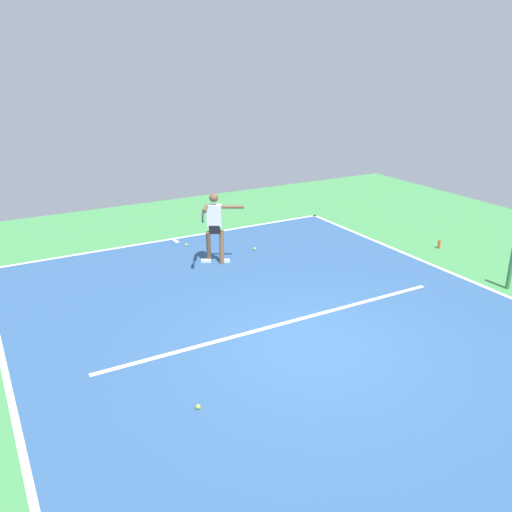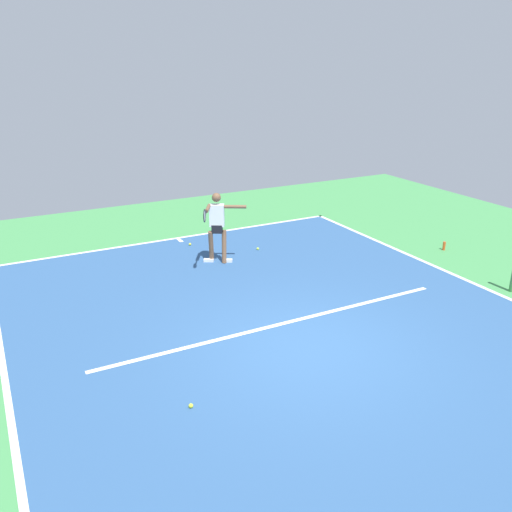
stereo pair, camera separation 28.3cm
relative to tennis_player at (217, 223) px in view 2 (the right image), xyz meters
name	(u,v)px [view 2 (the right image)]	position (x,y,z in m)	size (l,w,h in m)	color
ground_plane	(310,347)	(0.24, 4.40, -0.97)	(21.32, 21.32, 0.00)	#428E4C
court_surface	(310,347)	(0.24, 4.40, -0.97)	(9.41, 13.28, 0.00)	#2D5484
court_line_baseline_near	(177,238)	(0.24, -2.19, -0.97)	(9.41, 0.10, 0.01)	white
court_line_sideline_left	(499,294)	(-4.41, 4.40, -0.97)	(0.10, 13.28, 0.01)	white
court_line_sideline_right	(12,430)	(4.90, 4.40, -0.97)	(0.10, 13.28, 0.01)	white
court_line_service	(281,324)	(0.24, 3.45, -0.97)	(7.06, 0.10, 0.01)	white
court_line_centre_mark	(180,240)	(0.24, -1.99, -0.97)	(0.10, 0.30, 0.01)	white
tennis_player	(217,223)	(0.00, 0.00, 0.00)	(1.28, 1.02, 1.70)	brown
tennis_ball_near_service_line	(190,244)	(0.15, -1.47, -0.94)	(0.07, 0.07, 0.07)	yellow
tennis_ball_by_sideline	(191,406)	(2.63, 5.04, -0.94)	(0.07, 0.07, 0.07)	#CCE033
tennis_ball_by_baseline	(258,249)	(-1.25, -0.34, -0.94)	(0.07, 0.07, 0.07)	#C6E53D
water_bottle	(444,246)	(-5.45, 1.86, -0.86)	(0.07, 0.07, 0.22)	#D84C1E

